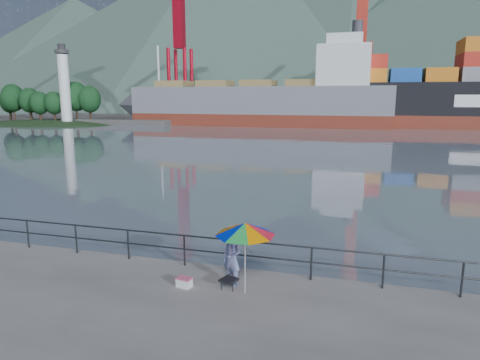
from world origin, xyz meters
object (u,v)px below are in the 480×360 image
Objects in this scene: fisherman at (232,258)px; beach_umbrella at (245,229)px; cooler_bag at (184,283)px; bulk_carrier at (268,102)px.

fisherman is 1.22m from beach_umbrella.
bulk_carrier is at bearing 111.59° from cooler_bag.
bulk_carrier reaches higher than beach_umbrella.
beach_umbrella is 0.04× the size of bulk_carrier.
cooler_bag is 0.01× the size of bulk_carrier.
beach_umbrella reaches higher than fisherman.
bulk_carrier reaches higher than cooler_bag.
beach_umbrella reaches higher than cooler_bag.
cooler_bag is 70.37m from bulk_carrier.
bulk_carrier is (-12.59, 69.12, 4.05)m from cooler_bag.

